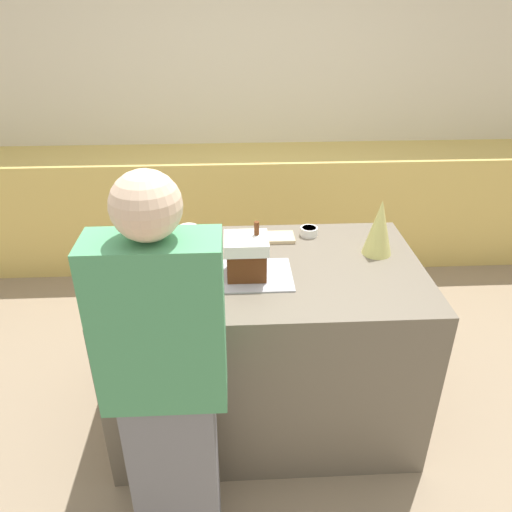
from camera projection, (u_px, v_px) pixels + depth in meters
ground_plane at (265, 408)px, 2.91m from camera, size 12.00×12.00×0.00m
wall_back at (248, 102)px, 4.22m from camera, size 8.00×0.05×2.60m
back_cabinet_block at (250, 207)px, 4.33m from camera, size 6.00×0.60×0.96m
kitchen_island at (265, 344)px, 2.68m from camera, size 1.55×0.95×0.96m
baking_tray at (246, 275)px, 2.37m from camera, size 0.43×0.31×0.01m
gingerbread_house at (246, 255)px, 2.32m from camera, size 0.20×0.19×0.26m
decorative_tree at (379, 227)px, 2.50m from camera, size 0.15×0.15×0.29m
candy_bowl_front_corner at (188, 229)px, 2.77m from camera, size 0.11×0.11×0.04m
candy_bowl_beside_tree at (186, 259)px, 2.45m from camera, size 0.13×0.13×0.05m
candy_bowl_far_left at (309, 231)px, 2.74m from camera, size 0.09×0.09×0.05m
candy_bowl_center_rear at (168, 236)px, 2.69m from camera, size 0.10×0.10×0.05m
cookbook at (279, 237)px, 2.71m from camera, size 0.17×0.13×0.02m
person at (166, 383)px, 1.84m from camera, size 0.45×0.56×1.71m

